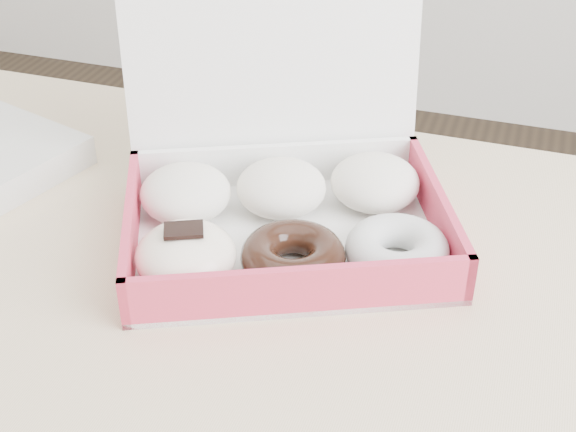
% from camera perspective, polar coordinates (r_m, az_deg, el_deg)
% --- Properties ---
extents(table, '(1.20, 0.80, 0.75)m').
position_cam_1_polar(table, '(0.82, -3.24, -10.54)').
color(table, tan).
rests_on(table, ground).
extents(donut_box, '(0.41, 0.39, 0.24)m').
position_cam_1_polar(donut_box, '(0.84, -0.46, 0.93)').
color(donut_box, white).
rests_on(donut_box, table).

